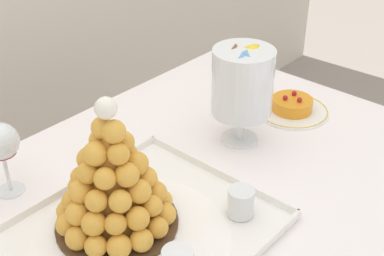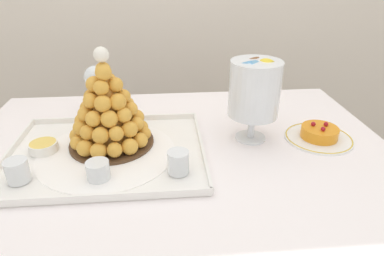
{
  "view_description": "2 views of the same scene",
  "coord_description": "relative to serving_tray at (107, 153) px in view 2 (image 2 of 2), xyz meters",
  "views": [
    {
      "loc": [
        -0.68,
        -0.57,
        1.5
      ],
      "look_at": [
        -0.0,
        0.03,
        0.95
      ],
      "focal_mm": 48.77,
      "sensor_mm": 36.0,
      "label": 1
    },
    {
      "loc": [
        -0.03,
        -0.81,
        1.28
      ],
      "look_at": [
        0.04,
        -0.05,
        0.89
      ],
      "focal_mm": 31.05,
      "sensor_mm": 36.0,
      "label": 2
    }
  ],
  "objects": [
    {
      "name": "buffet_table",
      "position": [
        0.2,
        -0.01,
        -0.13
      ],
      "size": [
        1.28,
        0.96,
        0.79
      ],
      "color": "brown",
      "rests_on": "ground_plane"
    },
    {
      "name": "serving_tray",
      "position": [
        0.0,
        0.0,
        0.0
      ],
      "size": [
        0.54,
        0.43,
        0.02
      ],
      "color": "white",
      "rests_on": "buffet_table"
    },
    {
      "name": "croquembouche",
      "position": [
        0.01,
        0.05,
        0.11
      ],
      "size": [
        0.24,
        0.24,
        0.29
      ],
      "color": "#4C331E",
      "rests_on": "serving_tray"
    },
    {
      "name": "dessert_cup_left",
      "position": [
        -0.2,
        -0.12,
        0.03
      ],
      "size": [
        0.06,
        0.06,
        0.06
      ],
      "color": "silver",
      "rests_on": "serving_tray"
    },
    {
      "name": "dessert_cup_mid_left",
      "position": [
        -0.0,
        -0.12,
        0.02
      ],
      "size": [
        0.06,
        0.06,
        0.05
      ],
      "color": "silver",
      "rests_on": "serving_tray"
    },
    {
      "name": "dessert_cup_centre",
      "position": [
        0.2,
        -0.11,
        0.03
      ],
      "size": [
        0.05,
        0.05,
        0.06
      ],
      "color": "silver",
      "rests_on": "serving_tray"
    },
    {
      "name": "creme_brulee_ramekin",
      "position": [
        -0.18,
        0.03,
        0.02
      ],
      "size": [
        0.08,
        0.08,
        0.03
      ],
      "color": "white",
      "rests_on": "serving_tray"
    },
    {
      "name": "macaron_goblet",
      "position": [
        0.43,
        0.06,
        0.15
      ],
      "size": [
        0.15,
        0.15,
        0.26
      ],
      "color": "white",
      "rests_on": "buffet_table"
    },
    {
      "name": "fruit_tart_plate",
      "position": [
        0.63,
        0.04,
        0.01
      ],
      "size": [
        0.2,
        0.2,
        0.05
      ],
      "color": "white",
      "rests_on": "buffet_table"
    },
    {
      "name": "wine_glass",
      "position": [
        -0.07,
        0.31,
        0.12
      ],
      "size": [
        0.08,
        0.08,
        0.17
      ],
      "color": "silver",
      "rests_on": "buffet_table"
    }
  ]
}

